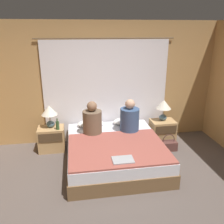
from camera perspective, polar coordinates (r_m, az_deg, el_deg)
ground_plane at (r=3.70m, az=3.39°, el=-19.67°), size 16.00×16.00×0.00m
wall_back at (r=5.02m, az=-1.46°, el=6.94°), size 4.78×0.06×2.50m
curtain_panel at (r=5.00m, az=-1.35°, el=4.90°), size 2.79×0.03×2.17m
bed at (r=4.39m, az=0.62°, el=-9.49°), size 1.69×1.92×0.43m
nightstand_left at (r=4.95m, az=-14.32°, el=-6.25°), size 0.51×0.39×0.48m
nightstand_right at (r=5.25m, az=12.04°, el=-4.51°), size 0.51×0.39×0.48m
lamp_left at (r=4.78m, az=-14.82°, el=-0.11°), size 0.31×0.31×0.45m
lamp_right at (r=5.09m, az=12.32°, el=1.31°), size 0.31×0.31×0.45m
pillow_left at (r=4.91m, az=-5.17°, el=-2.75°), size 0.54×0.33×0.12m
pillow_right at (r=5.01m, az=3.34°, el=-2.24°), size 0.54×0.33×0.12m
blanket_on_bed at (r=4.02m, az=1.36°, el=-8.58°), size 1.63×1.27×0.03m
person_left_in_bed at (r=4.49m, az=-4.76°, el=-2.14°), size 0.36×0.36×0.65m
person_right_in_bed at (r=4.59m, az=4.26°, el=-1.59°), size 0.37×0.37×0.65m
beer_bottle_on_left_stand at (r=4.71m, az=-12.98°, el=-3.11°), size 0.07×0.07×0.23m
laptop_on_bed at (r=3.64m, az=2.70°, el=-11.40°), size 0.32×0.23×0.02m
handbag_on_floor at (r=4.97m, az=13.37°, el=-7.81°), size 0.34×0.18×0.35m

